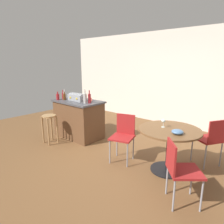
% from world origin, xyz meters
% --- Properties ---
extents(ground_plane, '(8.80, 8.80, 0.00)m').
position_xyz_m(ground_plane, '(0.00, 0.00, 0.00)').
color(ground_plane, brown).
extents(back_wall, '(8.00, 0.10, 2.70)m').
position_xyz_m(back_wall, '(0.00, 2.71, 1.35)').
color(back_wall, beige).
rests_on(back_wall, ground_plane).
extents(kitchen_island, '(1.20, 0.73, 0.91)m').
position_xyz_m(kitchen_island, '(-1.31, 0.21, 0.46)').
color(kitchen_island, brown).
rests_on(kitchen_island, ground_plane).
extents(wooden_stool, '(0.31, 0.31, 0.66)m').
position_xyz_m(wooden_stool, '(-1.51, -0.48, 0.47)').
color(wooden_stool, '#A37A4C').
rests_on(wooden_stool, ground_plane).
extents(dining_table, '(1.02, 1.02, 0.75)m').
position_xyz_m(dining_table, '(1.09, 0.14, 0.58)').
color(dining_table, black).
rests_on(dining_table, ground_plane).
extents(folding_chair_near, '(0.55, 0.55, 0.88)m').
position_xyz_m(folding_chair_near, '(1.57, 0.78, 0.53)').
color(folding_chair_near, maroon).
rests_on(folding_chair_near, ground_plane).
extents(folding_chair_far, '(0.50, 0.50, 0.87)m').
position_xyz_m(folding_chair_far, '(0.27, -0.04, 0.52)').
color(folding_chair_far, maroon).
rests_on(folding_chair_far, ground_plane).
extents(folding_chair_left, '(0.56, 0.56, 0.86)m').
position_xyz_m(folding_chair_left, '(1.56, -0.53, 0.51)').
color(folding_chair_left, maroon).
rests_on(folding_chair_left, ground_plane).
extents(toolbox, '(0.47, 0.22, 0.18)m').
position_xyz_m(toolbox, '(-1.32, 0.20, 1.00)').
color(toolbox, gray).
rests_on(toolbox, kitchen_island).
extents(bottle_0, '(0.07, 0.07, 0.20)m').
position_xyz_m(bottle_0, '(-1.64, 0.06, 0.99)').
color(bottle_0, '#603314').
rests_on(bottle_0, kitchen_island).
extents(bottle_1, '(0.07, 0.07, 0.29)m').
position_xyz_m(bottle_1, '(-0.88, 0.19, 1.03)').
color(bottle_1, maroon).
rests_on(bottle_1, kitchen_island).
extents(bottle_2, '(0.06, 0.06, 0.25)m').
position_xyz_m(bottle_2, '(-1.71, 0.13, 1.01)').
color(bottle_2, '#B7B2AD').
rests_on(bottle_2, kitchen_island).
extents(bottle_3, '(0.08, 0.08, 0.20)m').
position_xyz_m(bottle_3, '(-1.78, -0.03, 0.99)').
color(bottle_3, maroon).
rests_on(bottle_3, kitchen_island).
extents(bottle_4, '(0.06, 0.06, 0.22)m').
position_xyz_m(bottle_4, '(-1.80, 0.14, 1.00)').
color(bottle_4, maroon).
rests_on(bottle_4, kitchen_island).
extents(bottle_5, '(0.07, 0.07, 0.31)m').
position_xyz_m(bottle_5, '(-0.94, 0.11, 1.04)').
color(bottle_5, '#B7B2AD').
rests_on(bottle_5, kitchen_island).
extents(cup_0, '(0.12, 0.08, 0.08)m').
position_xyz_m(cup_0, '(-1.02, 0.33, 0.96)').
color(cup_0, '#DB6651').
rests_on(cup_0, kitchen_island).
extents(cup_1, '(0.11, 0.08, 0.10)m').
position_xyz_m(cup_1, '(-1.71, 0.32, 0.97)').
color(cup_1, tan).
rests_on(cup_1, kitchen_island).
extents(wine_glass, '(0.07, 0.07, 0.14)m').
position_xyz_m(wine_glass, '(0.96, 0.16, 0.86)').
color(wine_glass, silver).
rests_on(wine_glass, dining_table).
extents(serving_bowl, '(0.18, 0.18, 0.07)m').
position_xyz_m(serving_bowl, '(1.28, 0.00, 0.79)').
color(serving_bowl, '#4C7099').
rests_on(serving_bowl, dining_table).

